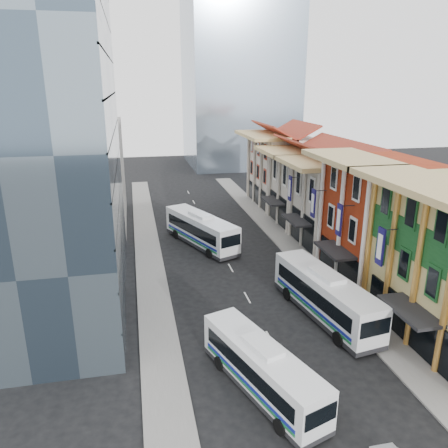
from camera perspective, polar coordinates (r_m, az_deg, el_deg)
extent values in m
plane|color=black|center=(29.27, 11.24, -22.78)|extent=(200.00, 200.00, 0.00)
cube|color=slate|center=(49.61, 10.53, -4.76)|extent=(3.00, 90.00, 0.15)
cube|color=slate|center=(46.19, -9.53, -6.46)|extent=(3.00, 90.00, 0.15)
cube|color=maroon|center=(45.89, 19.67, 0.46)|extent=(8.00, 10.00, 12.00)
cube|color=beige|center=(54.12, 14.44, 2.41)|extent=(8.00, 9.00, 10.00)
cube|color=beige|center=(62.05, 10.83, 4.60)|extent=(8.00, 9.00, 10.00)
cube|color=beige|center=(71.52, 7.65, 6.91)|extent=(8.00, 12.00, 11.00)
cube|color=#364656|center=(40.04, -22.90, 10.90)|extent=(12.00, 26.00, 30.00)
cube|color=gray|center=(63.61, -17.55, 6.25)|extent=(10.00, 18.00, 14.00)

